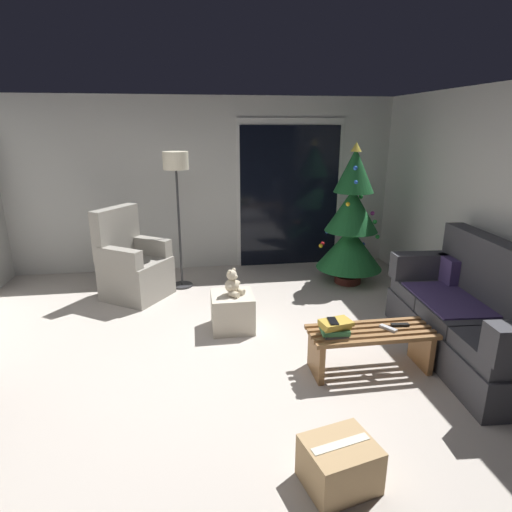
{
  "coord_description": "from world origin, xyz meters",
  "views": [
    {
      "loc": [
        -0.21,
        -3.29,
        2.09
      ],
      "look_at": [
        0.4,
        0.7,
        0.85
      ],
      "focal_mm": 29.85,
      "sensor_mm": 36.0,
      "label": 1
    }
  ],
  "objects_px": {
    "floor_lamp": "(176,174)",
    "cardboard_box_taped_mid_floor": "(339,464)",
    "coffee_table": "(370,343)",
    "remote_black": "(400,325)",
    "couch": "(474,317)",
    "cell_phone": "(333,321)",
    "armchair": "(133,266)",
    "book_stack": "(335,328)",
    "ottoman": "(232,311)",
    "teddy_bear_cream": "(233,284)",
    "remote_silver": "(388,328)",
    "christmas_tree": "(351,223)"
  },
  "relations": [
    {
      "from": "floor_lamp",
      "to": "cardboard_box_taped_mid_floor",
      "type": "height_order",
      "value": "floor_lamp"
    },
    {
      "from": "christmas_tree",
      "to": "coffee_table",
      "type": "bearing_deg",
      "value": -105.6
    },
    {
      "from": "floor_lamp",
      "to": "ottoman",
      "type": "xyz_separation_m",
      "value": [
        0.55,
        -1.35,
        -1.31
      ]
    },
    {
      "from": "ottoman",
      "to": "teddy_bear_cream",
      "type": "distance_m",
      "value": 0.32
    },
    {
      "from": "coffee_table",
      "to": "book_stack",
      "type": "distance_m",
      "value": 0.41
    },
    {
      "from": "coffee_table",
      "to": "cell_phone",
      "type": "bearing_deg",
      "value": -170.39
    },
    {
      "from": "couch",
      "to": "christmas_tree",
      "type": "height_order",
      "value": "christmas_tree"
    },
    {
      "from": "remote_black",
      "to": "cardboard_box_taped_mid_floor",
      "type": "relative_size",
      "value": 0.32
    },
    {
      "from": "coffee_table",
      "to": "cardboard_box_taped_mid_floor",
      "type": "bearing_deg",
      "value": -120.34
    },
    {
      "from": "armchair",
      "to": "teddy_bear_cream",
      "type": "height_order",
      "value": "armchair"
    },
    {
      "from": "book_stack",
      "to": "ottoman",
      "type": "xyz_separation_m",
      "value": [
        -0.77,
        1.05,
        -0.27
      ]
    },
    {
      "from": "coffee_table",
      "to": "remote_black",
      "type": "xyz_separation_m",
      "value": [
        0.28,
        0.04,
        0.14
      ]
    },
    {
      "from": "couch",
      "to": "armchair",
      "type": "bearing_deg",
      "value": 148.64
    },
    {
      "from": "armchair",
      "to": "ottoman",
      "type": "distance_m",
      "value": 1.6
    },
    {
      "from": "remote_black",
      "to": "cardboard_box_taped_mid_floor",
      "type": "distance_m",
      "value": 1.58
    },
    {
      "from": "remote_silver",
      "to": "christmas_tree",
      "type": "xyz_separation_m",
      "value": [
        0.45,
        2.16,
        0.44
      ]
    },
    {
      "from": "couch",
      "to": "book_stack",
      "type": "bearing_deg",
      "value": -174.54
    },
    {
      "from": "book_stack",
      "to": "cardboard_box_taped_mid_floor",
      "type": "relative_size",
      "value": 0.59
    },
    {
      "from": "remote_silver",
      "to": "book_stack",
      "type": "xyz_separation_m",
      "value": [
        -0.5,
        -0.04,
        0.06
      ]
    },
    {
      "from": "teddy_bear_cream",
      "to": "cardboard_box_taped_mid_floor",
      "type": "distance_m",
      "value": 2.24
    },
    {
      "from": "remote_silver",
      "to": "armchair",
      "type": "height_order",
      "value": "armchair"
    },
    {
      "from": "couch",
      "to": "book_stack",
      "type": "height_order",
      "value": "couch"
    },
    {
      "from": "floor_lamp",
      "to": "remote_silver",
      "type": "bearing_deg",
      "value": -52.36
    },
    {
      "from": "teddy_bear_cream",
      "to": "floor_lamp",
      "type": "bearing_deg",
      "value": 112.41
    },
    {
      "from": "remote_black",
      "to": "floor_lamp",
      "type": "height_order",
      "value": "floor_lamp"
    },
    {
      "from": "ottoman",
      "to": "christmas_tree",
      "type": "bearing_deg",
      "value": 33.83
    },
    {
      "from": "floor_lamp",
      "to": "cardboard_box_taped_mid_floor",
      "type": "distance_m",
      "value": 3.91
    },
    {
      "from": "cardboard_box_taped_mid_floor",
      "to": "coffee_table",
      "type": "bearing_deg",
      "value": 59.66
    },
    {
      "from": "ottoman",
      "to": "cardboard_box_taped_mid_floor",
      "type": "bearing_deg",
      "value": -78.84
    },
    {
      "from": "floor_lamp",
      "to": "couch",
      "type": "bearing_deg",
      "value": -40.04
    },
    {
      "from": "ottoman",
      "to": "floor_lamp",
      "type": "bearing_deg",
      "value": 112.23
    },
    {
      "from": "christmas_tree",
      "to": "armchair",
      "type": "relative_size",
      "value": 1.68
    },
    {
      "from": "remote_silver",
      "to": "armchair",
      "type": "relative_size",
      "value": 0.14
    },
    {
      "from": "floor_lamp",
      "to": "teddy_bear_cream",
      "type": "bearing_deg",
      "value": -67.59
    },
    {
      "from": "couch",
      "to": "teddy_bear_cream",
      "type": "bearing_deg",
      "value": 157.0
    },
    {
      "from": "cell_phone",
      "to": "floor_lamp",
      "type": "relative_size",
      "value": 0.08
    },
    {
      "from": "couch",
      "to": "cell_phone",
      "type": "distance_m",
      "value": 1.42
    },
    {
      "from": "remote_black",
      "to": "teddy_bear_cream",
      "type": "height_order",
      "value": "teddy_bear_cream"
    },
    {
      "from": "floor_lamp",
      "to": "remote_black",
      "type": "bearing_deg",
      "value": -49.85
    },
    {
      "from": "book_stack",
      "to": "armchair",
      "type": "bearing_deg",
      "value": 131.82
    },
    {
      "from": "cell_phone",
      "to": "armchair",
      "type": "bearing_deg",
      "value": 135.63
    },
    {
      "from": "remote_black",
      "to": "floor_lamp",
      "type": "xyz_separation_m",
      "value": [
        -1.95,
        2.31,
        1.1
      ]
    },
    {
      "from": "coffee_table",
      "to": "remote_silver",
      "type": "height_order",
      "value": "remote_silver"
    },
    {
      "from": "ottoman",
      "to": "teddy_bear_cream",
      "type": "xyz_separation_m",
      "value": [
        0.01,
        -0.01,
        0.32
      ]
    },
    {
      "from": "coffee_table",
      "to": "remote_black",
      "type": "height_order",
      "value": "remote_black"
    },
    {
      "from": "couch",
      "to": "armchair",
      "type": "relative_size",
      "value": 1.76
    },
    {
      "from": "christmas_tree",
      "to": "teddy_bear_cream",
      "type": "bearing_deg",
      "value": -145.89
    },
    {
      "from": "cell_phone",
      "to": "floor_lamp",
      "type": "height_order",
      "value": "floor_lamp"
    },
    {
      "from": "remote_silver",
      "to": "armchair",
      "type": "bearing_deg",
      "value": -73.48
    },
    {
      "from": "ottoman",
      "to": "remote_black",
      "type": "bearing_deg",
      "value": -34.46
    }
  ]
}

